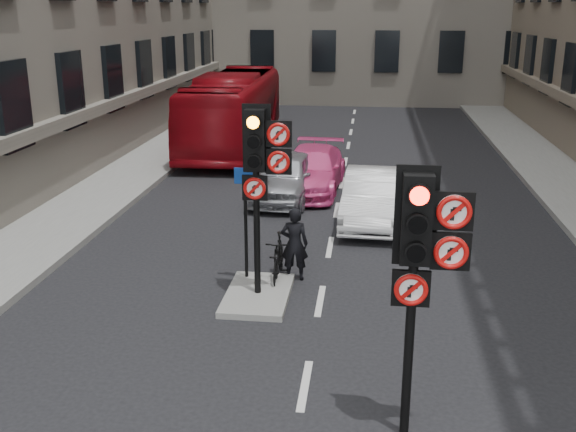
% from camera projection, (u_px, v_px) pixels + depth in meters
% --- Properties ---
extents(pavement_left, '(3.00, 50.00, 0.16)m').
position_uv_depth(pavement_left, '(99.00, 190.00, 20.21)').
color(pavement_left, gray).
rests_on(pavement_left, ground).
extents(centre_island, '(1.20, 2.00, 0.12)m').
position_uv_depth(centre_island, '(258.00, 295.00, 12.89)').
color(centre_island, gray).
rests_on(centre_island, ground).
extents(signal_near, '(0.91, 0.40, 3.58)m').
position_uv_depth(signal_near, '(422.00, 249.00, 8.03)').
color(signal_near, black).
rests_on(signal_near, ground).
extents(signal_far, '(0.91, 0.40, 3.58)m').
position_uv_depth(signal_far, '(261.00, 160.00, 12.09)').
color(signal_far, black).
rests_on(signal_far, centre_island).
extents(car_silver, '(1.94, 4.06, 1.34)m').
position_uv_depth(car_silver, '(286.00, 176.00, 19.37)').
color(car_silver, '#A8AAB0').
rests_on(car_silver, ground).
extents(car_white, '(1.60, 4.09, 1.33)m').
position_uv_depth(car_white, '(372.00, 197.00, 17.27)').
color(car_white, silver).
rests_on(car_white, ground).
extents(car_pink, '(2.03, 4.48, 1.27)m').
position_uv_depth(car_pink, '(311.00, 170.00, 20.25)').
color(car_pink, '#EA458E').
rests_on(car_pink, ground).
extents(bus_red, '(2.66, 10.45, 2.90)m').
position_uv_depth(bus_red, '(234.00, 110.00, 26.36)').
color(bus_red, maroon).
rests_on(bus_red, ground).
extents(motorcycle, '(0.47, 1.54, 0.92)m').
position_uv_depth(motorcycle, '(278.00, 257.00, 13.69)').
color(motorcycle, black).
rests_on(motorcycle, ground).
extents(motorcyclist, '(0.56, 0.37, 1.52)m').
position_uv_depth(motorcyclist, '(295.00, 244.00, 13.58)').
color(motorcyclist, black).
rests_on(motorcyclist, ground).
extents(info_sign, '(0.39, 0.11, 2.26)m').
position_uv_depth(info_sign, '(245.00, 207.00, 13.17)').
color(info_sign, black).
rests_on(info_sign, centre_island).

